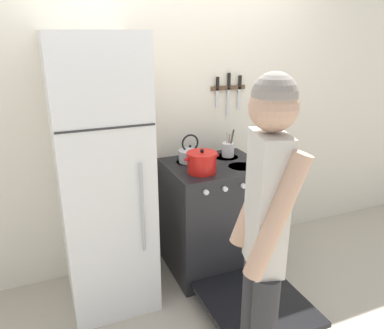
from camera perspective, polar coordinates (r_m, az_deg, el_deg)
ground_plane at (r=3.48m, az=-3.73°, el=-13.31°), size 14.00×14.00×0.00m
wall_back at (r=3.02m, az=-4.45°, el=7.79°), size 10.00×0.06×2.55m
refrigerator at (r=2.64m, az=-13.50°, el=-1.82°), size 0.58×0.70×1.90m
stove_range at (r=3.07m, az=3.61°, el=-8.30°), size 0.74×1.36×0.92m
dutch_oven_pot at (r=2.72m, az=1.51°, el=0.34°), size 0.27×0.22×0.18m
tea_kettle at (r=2.95m, az=-0.24°, el=1.63°), size 0.23×0.18×0.23m
utensil_jar at (r=3.09m, az=5.52°, el=2.34°), size 0.10×0.10×0.23m
person at (r=1.77m, az=10.91°, el=-11.12°), size 0.34×0.41×1.74m
wall_knife_strip at (r=3.16m, az=5.61°, el=11.61°), size 0.31×0.03×0.36m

